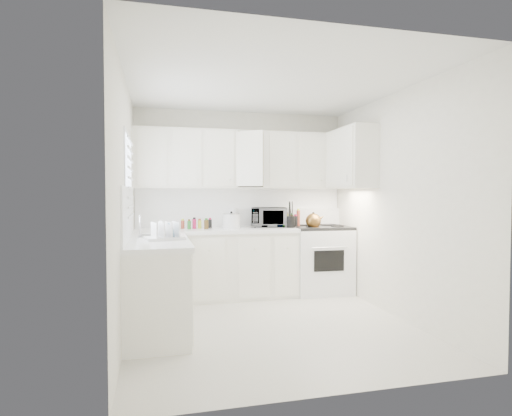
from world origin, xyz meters
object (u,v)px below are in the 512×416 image
object	(u,v)px
tea_kettle	(313,220)
microwave	(269,215)
stove	(321,250)
utensil_crock	(291,214)
dish_rack	(164,230)
rice_cooker	(231,220)

from	to	relation	value
tea_kettle	microwave	size ratio (longest dim) A/B	0.53
tea_kettle	microwave	bearing A→B (deg)	163.72
tea_kettle	stove	bearing A→B (deg)	55.78
utensil_crock	dish_rack	distance (m)	2.07
stove	tea_kettle	world-z (taller)	stove
stove	dish_rack	world-z (taller)	stove
rice_cooker	stove	bearing A→B (deg)	-16.06
microwave	rice_cooker	size ratio (longest dim) A/B	2.15
stove	dish_rack	size ratio (longest dim) A/B	3.20
microwave	rice_cooker	world-z (taller)	microwave
rice_cooker	microwave	bearing A→B (deg)	-0.88
microwave	rice_cooker	bearing A→B (deg)	-154.40
tea_kettle	rice_cooker	world-z (taller)	tea_kettle
stove	microwave	distance (m)	0.91
stove	tea_kettle	bearing A→B (deg)	-135.69
stove	utensil_crock	world-z (taller)	utensil_crock
utensil_crock	stove	bearing A→B (deg)	5.07
stove	rice_cooker	xyz separation A→B (m)	(-1.30, 0.02, 0.45)
rice_cooker	utensil_crock	bearing A→B (deg)	-19.47
rice_cooker	dish_rack	bearing A→B (deg)	-143.30
microwave	dish_rack	xyz separation A→B (m)	(-1.49, -1.31, -0.06)
rice_cooker	tea_kettle	bearing A→B (deg)	-24.30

